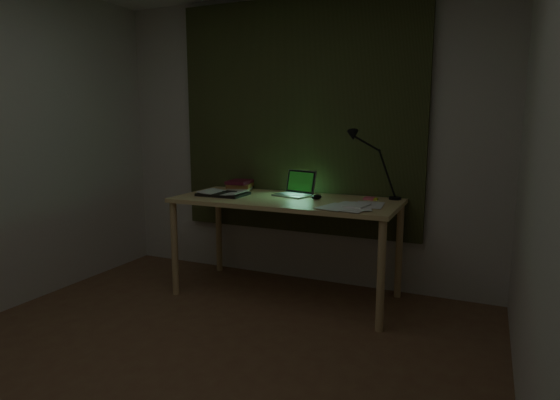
# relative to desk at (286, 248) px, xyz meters

# --- Properties ---
(floor) EXTENTS (3.50, 4.00, 0.00)m
(floor) POSITION_rel_desk_xyz_m (-0.08, -1.53, -0.41)
(floor) COLOR brown
(floor) RESTS_ON ground
(wall_back) EXTENTS (3.50, 0.00, 2.50)m
(wall_back) POSITION_rel_desk_xyz_m (-0.08, 0.47, 0.84)
(wall_back) COLOR beige
(wall_back) RESTS_ON ground
(wall_right) EXTENTS (0.00, 4.00, 2.50)m
(wall_right) POSITION_rel_desk_xyz_m (1.67, -1.53, 0.84)
(wall_right) COLOR beige
(wall_right) RESTS_ON ground
(curtain) EXTENTS (2.20, 0.06, 2.00)m
(curtain) POSITION_rel_desk_xyz_m (-0.08, 0.43, 1.04)
(curtain) COLOR #31341A
(curtain) RESTS_ON wall_back
(desk) EXTENTS (1.78, 0.78, 0.81)m
(desk) POSITION_rel_desk_xyz_m (0.00, 0.00, 0.00)
(desk) COLOR #D8B974
(desk) RESTS_ON floor
(laptop) EXTENTS (0.36, 0.38, 0.21)m
(laptop) POSITION_rel_desk_xyz_m (-0.01, 0.14, 0.51)
(laptop) COLOR #A5A6AA
(laptop) RESTS_ON desk
(open_textbook) EXTENTS (0.38, 0.28, 0.03)m
(open_textbook) POSITION_rel_desk_xyz_m (-0.55, -0.06, 0.42)
(open_textbook) COLOR silver
(open_textbook) RESTS_ON desk
(book_stack) EXTENTS (0.26, 0.29, 0.10)m
(book_stack) POSITION_rel_desk_xyz_m (-0.56, 0.25, 0.45)
(book_stack) COLOR silver
(book_stack) RESTS_ON desk
(loose_papers) EXTENTS (0.43, 0.44, 0.02)m
(loose_papers) POSITION_rel_desk_xyz_m (0.57, -0.13, 0.42)
(loose_papers) COLOR silver
(loose_papers) RESTS_ON desk
(mouse) EXTENTS (0.09, 0.11, 0.04)m
(mouse) POSITION_rel_desk_xyz_m (0.23, 0.06, 0.43)
(mouse) COLOR black
(mouse) RESTS_ON desk
(sticky_yellow) EXTENTS (0.07, 0.07, 0.01)m
(sticky_yellow) POSITION_rel_desk_xyz_m (0.65, 0.22, 0.41)
(sticky_yellow) COLOR yellow
(sticky_yellow) RESTS_ON desk
(sticky_pink) EXTENTS (0.08, 0.08, 0.02)m
(sticky_pink) POSITION_rel_desk_xyz_m (0.62, 0.23, 0.42)
(sticky_pink) COLOR #F76078
(sticky_pink) RESTS_ON desk
(desk_lamp) EXTENTS (0.38, 0.31, 0.52)m
(desk_lamp) POSITION_rel_desk_xyz_m (0.80, 0.31, 0.67)
(desk_lamp) COLOR black
(desk_lamp) RESTS_ON desk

